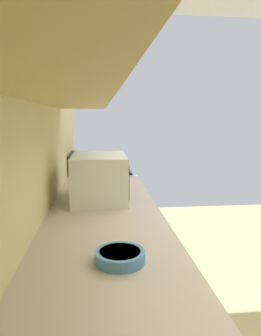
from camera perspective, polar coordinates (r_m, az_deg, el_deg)
The scene contains 6 objects.
wall_back at distance 1.70m, azimuth -18.09°, elevation 4.15°, with size 3.93×0.12×2.60m, color #E7D489.
counter_run at distance 1.61m, azimuth -4.66°, elevation -28.38°, with size 3.04×0.66×0.91m.
upper_cabinets at distance 1.33m, azimuth -12.15°, elevation 25.57°, with size 2.35×0.35×0.61m.
oven_range at distance 3.23m, azimuth -5.53°, elevation -8.15°, with size 0.59×0.63×1.09m.
microwave at distance 1.98m, azimuth -5.82°, elevation -1.79°, with size 0.48×0.35×0.30m.
bowl at distance 1.18m, azimuth -1.98°, elevation -16.10°, with size 0.19×0.19×0.04m.
Camera 1 is at (-1.66, 1.16, 1.44)m, focal length 32.57 mm.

